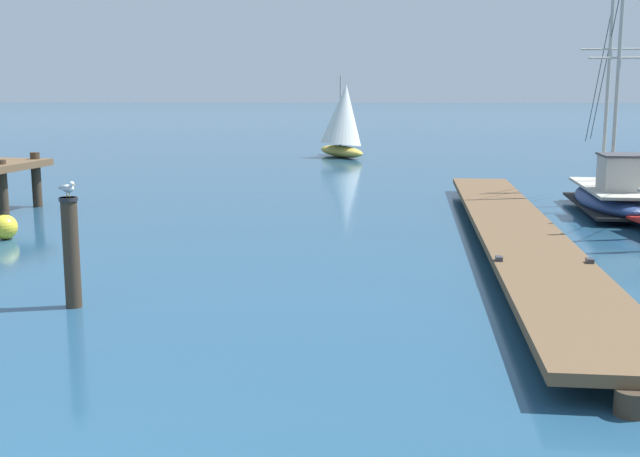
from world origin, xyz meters
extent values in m
cube|color=brown|center=(6.80, 13.43, 0.37)|extent=(2.65, 19.37, 0.16)
cylinder|color=#3D3023|center=(6.37, 3.78, 0.15)|extent=(0.36, 0.36, 0.29)
cylinder|color=#3D3023|center=(6.59, 8.61, 0.15)|extent=(0.36, 0.36, 0.29)
cylinder|color=#3D3023|center=(6.80, 13.43, 0.15)|extent=(0.36, 0.36, 0.29)
cylinder|color=#3D3023|center=(7.01, 18.25, 0.15)|extent=(0.36, 0.36, 0.29)
cylinder|color=#3D3023|center=(7.23, 23.07, 0.15)|extent=(0.36, 0.36, 0.29)
cube|color=#333338|center=(5.83, 9.61, 0.49)|extent=(0.13, 0.21, 0.08)
cube|color=#333338|center=(7.43, 9.53, 0.49)|extent=(0.13, 0.21, 0.08)
ellipsoid|color=navy|center=(10.41, 18.43, 0.38)|extent=(2.25, 5.53, 0.76)
cube|color=#B2AD9E|center=(10.41, 18.43, 0.72)|extent=(1.98, 4.97, 0.08)
cube|color=black|center=(10.41, 18.43, 0.21)|extent=(2.26, 5.42, 0.08)
cube|color=#B7B2A8|center=(10.36, 17.62, 1.23)|extent=(1.14, 1.37, 0.94)
cube|color=#3D3D42|center=(10.36, 17.62, 1.73)|extent=(1.23, 1.48, 0.06)
cylinder|color=#B2ADA3|center=(10.43, 18.70, 3.95)|extent=(0.11, 0.11, 6.37)
cylinder|color=#B2ADA3|center=(10.43, 18.70, 4.39)|extent=(1.69, 0.18, 0.06)
cylinder|color=#333338|center=(10.55, 20.42, 4.27)|extent=(0.25, 3.30, 4.71)
cylinder|color=#B2ADA3|center=(10.52, 19.92, 3.56)|extent=(0.11, 0.11, 5.60)
cylinder|color=#B2ADA3|center=(10.52, 19.92, 4.69)|extent=(1.69, 0.18, 0.06)
cylinder|color=#333338|center=(10.62, 21.43, 3.84)|extent=(0.23, 2.90, 4.14)
cylinder|color=#3D3023|center=(-6.61, 18.49, 0.83)|extent=(0.28, 0.28, 1.65)
cylinder|color=#3D3023|center=(-6.86, 16.80, 0.79)|extent=(0.28, 0.28, 1.57)
cylinder|color=#3D3023|center=(-1.34, 7.63, 0.91)|extent=(0.26, 0.26, 1.82)
cylinder|color=#28282D|center=(-1.34, 7.63, 1.79)|extent=(0.30, 0.30, 0.06)
cylinder|color=gold|center=(-1.33, 7.66, 1.85)|extent=(0.01, 0.01, 0.07)
cylinder|color=gold|center=(-1.35, 7.61, 1.85)|extent=(0.01, 0.01, 0.07)
ellipsoid|color=white|center=(-1.34, 7.63, 1.96)|extent=(0.30, 0.26, 0.13)
ellipsoid|color=silver|center=(-1.33, 7.69, 1.97)|extent=(0.22, 0.16, 0.09)
ellipsoid|color=#383838|center=(-1.42, 7.75, 1.96)|extent=(0.07, 0.06, 0.04)
ellipsoid|color=silver|center=(-1.39, 7.60, 1.97)|extent=(0.22, 0.16, 0.09)
ellipsoid|color=#383838|center=(-1.48, 7.67, 1.96)|extent=(0.07, 0.06, 0.04)
cone|color=white|center=(-1.46, 7.72, 1.96)|extent=(0.11, 0.10, 0.07)
sphere|color=white|center=(-1.25, 7.57, 2.04)|extent=(0.08, 0.08, 0.08)
cone|color=gold|center=(-1.20, 7.54, 2.04)|extent=(0.05, 0.05, 0.02)
sphere|color=yellow|center=(-5.18, 13.31, 0.30)|extent=(0.59, 0.59, 0.59)
torus|color=black|center=(-5.18, 13.31, 0.59)|extent=(0.14, 0.02, 0.14)
ellipsoid|color=gold|center=(1.85, 36.85, 0.30)|extent=(3.08, 4.27, 0.60)
cylinder|color=#B2ADA3|center=(1.80, 36.93, 2.40)|extent=(0.08, 0.08, 3.60)
cone|color=silver|center=(1.98, 36.63, 2.22)|extent=(3.19, 3.07, 3.27)
camera|label=1|loc=(3.53, -4.61, 3.53)|focal=44.40mm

